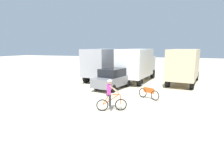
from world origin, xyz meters
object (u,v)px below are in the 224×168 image
cyclist_orange_shirt (111,96)px  bicycle_spare (149,93)px  box_truck_tan_camper (184,65)px  box_truck_grey_hauler (105,63)px  box_truck_white_box (137,64)px  sedan_parked (113,79)px

cyclist_orange_shirt → bicycle_spare: size_ratio=1.17×
bicycle_spare → box_truck_tan_camper: bearing=70.6°
box_truck_grey_hauler → box_truck_white_box: (3.47, 0.21, 0.00)m
box_truck_tan_camper → bicycle_spare: bearing=-109.4°
sedan_parked → box_truck_grey_hauler: bearing=119.5°
cyclist_orange_shirt → bicycle_spare: (1.64, 3.23, -0.45)m
box_truck_grey_hauler → box_truck_tan_camper: bearing=2.7°
box_truck_tan_camper → sedan_parked: bearing=-143.2°
box_truck_white_box → cyclist_orange_shirt: size_ratio=3.82×
sedan_parked → bicycle_spare: sedan_parked is taller
box_truck_tan_camper → box_truck_white_box: bearing=-177.8°
box_truck_white_box → bicycle_spare: box_truck_white_box is taller
box_truck_white_box → box_truck_tan_camper: (4.56, 0.17, 0.00)m
box_truck_grey_hauler → cyclist_orange_shirt: size_ratio=3.80×
box_truck_grey_hauler → box_truck_white_box: 3.47m
box_truck_white_box → bicycle_spare: 7.04m
box_truck_white_box → sedan_parked: bearing=-106.5°
box_truck_white_box → sedan_parked: 4.45m
box_truck_grey_hauler → bicycle_spare: bearing=-48.0°
box_truck_white_box → box_truck_tan_camper: bearing=2.2°
box_truck_grey_hauler → sedan_parked: size_ratio=1.54×
box_truck_grey_hauler → cyclist_orange_shirt: (4.04, -9.55, -1.03)m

